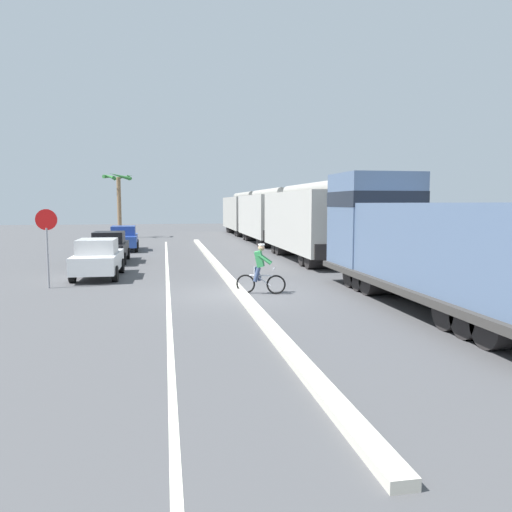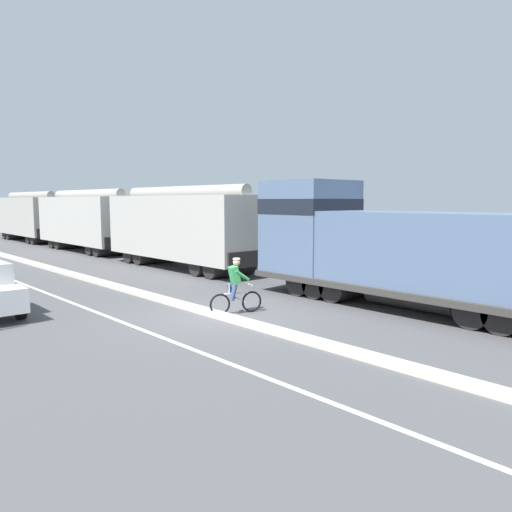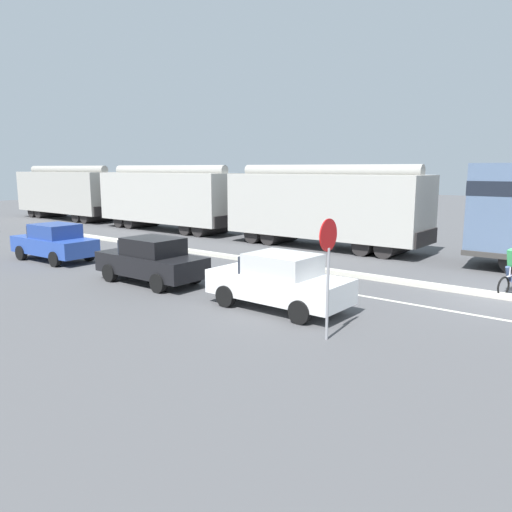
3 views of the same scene
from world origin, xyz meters
name	(u,v)px [view 3 (image 3 of 3)]	position (x,y,z in m)	size (l,w,h in m)	color
ground_plane	(503,299)	(0.00, 0.00, 0.00)	(120.00, 120.00, 0.00)	#4C4C4F
median_curb	(334,272)	(0.00, 6.00, 0.08)	(0.36, 36.00, 0.16)	beige
lane_stripe	(299,285)	(-2.40, 6.00, 0.00)	(0.14, 36.00, 0.01)	silver
hopper_car_lead	(324,207)	(5.30, 9.61, 2.08)	(2.90, 10.60, 4.18)	#AEABA3
hopper_car_middle	(168,198)	(5.30, 21.21, 2.08)	(2.90, 10.60, 4.18)	#AEACA4
hopper_car_trailing	(68,193)	(5.30, 32.81, 2.08)	(2.90, 10.60, 4.18)	#A19E96
parked_car_white	(279,281)	(-5.23, 4.85, 0.82)	(1.87, 4.22, 1.62)	silver
parked_car_black	(151,260)	(-5.33, 10.29, 0.82)	(1.84, 4.20, 1.62)	black
parked_car_blue	(54,242)	(-5.13, 16.99, 0.82)	(1.94, 4.25, 1.62)	#28479E
stop_sign	(328,256)	(-6.68, 2.44, 2.02)	(0.76, 0.08, 2.88)	gray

